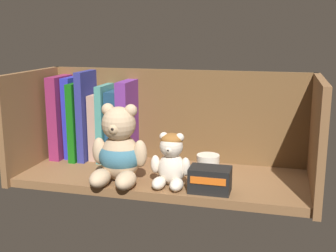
# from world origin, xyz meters

# --- Properties ---
(shelf_board) EXTENTS (0.68, 0.25, 0.02)m
(shelf_board) POSITION_xyz_m (0.00, 0.00, 0.01)
(shelf_board) COLOR brown
(shelf_board) RESTS_ON ground
(shelf_back_panel) EXTENTS (0.70, 0.01, 0.26)m
(shelf_back_panel) POSITION_xyz_m (0.00, 0.13, 0.13)
(shelf_back_panel) COLOR brown
(shelf_back_panel) RESTS_ON ground
(shelf_side_panel_left) EXTENTS (0.02, 0.27, 0.26)m
(shelf_side_panel_left) POSITION_xyz_m (-0.35, 0.00, 0.13)
(shelf_side_panel_left) COLOR brown
(shelf_side_panel_left) RESTS_ON ground
(shelf_side_panel_right) EXTENTS (0.02, 0.27, 0.26)m
(shelf_side_panel_right) POSITION_xyz_m (0.35, 0.00, 0.13)
(shelf_side_panel_right) COLOR brown
(shelf_side_panel_right) RESTS_ON ground
(book_0) EXTENTS (0.03, 0.14, 0.22)m
(book_0) POSITION_xyz_m (-0.31, 0.09, 0.13)
(book_0) COLOR #79204B
(book_0) RESTS_ON shelf_board
(book_1) EXTENTS (0.03, 0.09, 0.22)m
(book_1) POSITION_xyz_m (-0.28, 0.09, 0.13)
(book_1) COLOR #262CAC
(book_1) RESTS_ON shelf_board
(book_2) EXTENTS (0.02, 0.15, 0.21)m
(book_2) POSITION_xyz_m (-0.25, 0.09, 0.12)
(book_2) COLOR #135D11
(book_2) RESTS_ON shelf_board
(book_3) EXTENTS (0.02, 0.13, 0.24)m
(book_3) POSITION_xyz_m (-0.23, 0.09, 0.14)
(book_3) COLOR navy
(book_3) RESTS_ON shelf_board
(book_4) EXTENTS (0.03, 0.09, 0.18)m
(book_4) POSITION_xyz_m (-0.21, 0.09, 0.11)
(book_4) COLOR tan
(book_4) RESTS_ON shelf_board
(book_5) EXTENTS (0.02, 0.12, 0.20)m
(book_5) POSITION_xyz_m (-0.18, 0.09, 0.12)
(book_5) COLOR teal
(book_5) RESTS_ON shelf_board
(book_6) EXTENTS (0.03, 0.10, 0.19)m
(book_6) POSITION_xyz_m (-0.15, 0.09, 0.11)
(book_6) COLOR navy
(book_6) RESTS_ON shelf_board
(book_7) EXTENTS (0.03, 0.13, 0.21)m
(book_7) POSITION_xyz_m (-0.12, 0.09, 0.13)
(book_7) COLOR #682D84
(book_7) RESTS_ON shelf_board
(teddy_bear_larger) EXTENTS (0.13, 0.14, 0.18)m
(teddy_bear_larger) POSITION_xyz_m (-0.08, -0.07, 0.09)
(teddy_bear_larger) COLOR tan
(teddy_bear_larger) RESTS_ON shelf_board
(teddy_bear_smaller) EXTENTS (0.09, 0.09, 0.12)m
(teddy_bear_smaller) POSITION_xyz_m (0.04, -0.07, 0.08)
(teddy_bear_smaller) COLOR beige
(teddy_bear_smaller) RESTS_ON shelf_board
(pillar_candle) EXTENTS (0.05, 0.05, 0.06)m
(pillar_candle) POSITION_xyz_m (0.11, 0.00, 0.05)
(pillar_candle) COLOR silver
(pillar_candle) RESTS_ON shelf_board
(small_product_box) EXTENTS (0.09, 0.06, 0.05)m
(small_product_box) POSITION_xyz_m (0.13, -0.08, 0.05)
(small_product_box) COLOR black
(small_product_box) RESTS_ON shelf_board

